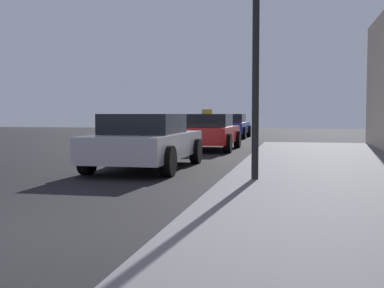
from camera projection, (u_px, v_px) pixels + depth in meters
name	position (u px, v px, depth m)	size (l,w,h in m)	color
street_lamp	(256.00, 9.00, 8.45)	(0.36, 0.36, 4.19)	black
car_silver	(146.00, 141.00, 11.59)	(1.97, 4.40, 1.27)	#B7B7BF
car_red	(208.00, 132.00, 17.70)	(2.00, 4.10, 1.43)	red
car_blue	(230.00, 126.00, 26.59)	(1.98, 4.36, 1.27)	#233899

